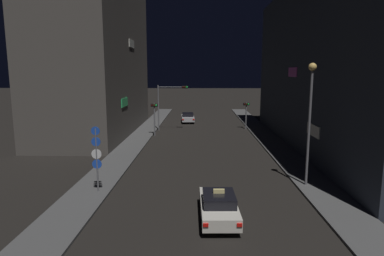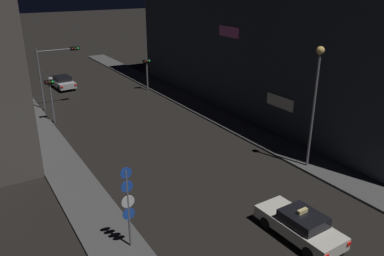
# 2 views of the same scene
# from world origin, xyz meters

# --- Properties ---
(sidewalk_left) EXTENTS (2.63, 60.30, 0.14)m
(sidewalk_left) POSITION_xyz_m (-7.25, 28.15, 0.07)
(sidewalk_left) COLOR #4C4C4C
(sidewalk_left) RESTS_ON ground_plane
(sidewalk_right) EXTENTS (2.63, 60.30, 0.14)m
(sidewalk_right) POSITION_xyz_m (7.25, 28.15, 0.07)
(sidewalk_right) COLOR #4C4C4C
(sidewalk_right) RESTS_ON ground_plane
(building_facade_left) EXTENTS (8.42, 23.53, 23.36)m
(building_facade_left) POSITION_xyz_m (-12.73, 32.46, 11.68)
(building_facade_left) COLOR #514C47
(building_facade_left) RESTS_ON ground_plane
(building_facade_right) EXTENTS (8.50, 33.78, 16.13)m
(building_facade_right) POSITION_xyz_m (12.77, 24.64, 8.06)
(building_facade_right) COLOR #282D38
(building_facade_right) RESTS_ON ground_plane
(taxi) EXTENTS (1.93, 4.50, 1.62)m
(taxi) POSITION_xyz_m (0.58, 7.90, 0.74)
(taxi) COLOR silver
(taxi) RESTS_ON ground_plane
(far_car) EXTENTS (2.13, 4.57, 1.42)m
(far_car) POSITION_xyz_m (-2.20, 41.46, 0.73)
(far_car) COLOR #B7B7BC
(far_car) RESTS_ON ground_plane
(traffic_light_overhead) EXTENTS (3.90, 0.41, 5.81)m
(traffic_light_overhead) POSITION_xyz_m (-4.30, 34.23, 4.14)
(traffic_light_overhead) COLOR slate
(traffic_light_overhead) RESTS_ON ground_plane
(traffic_light_left_kerb) EXTENTS (0.80, 0.42, 3.88)m
(traffic_light_left_kerb) POSITION_xyz_m (-5.68, 30.42, 2.77)
(traffic_light_left_kerb) COLOR slate
(traffic_light_left_kerb) RESTS_ON ground_plane
(traffic_light_right_kerb) EXTENTS (0.80, 0.41, 3.55)m
(traffic_light_right_kerb) POSITION_xyz_m (5.68, 35.58, 2.55)
(traffic_light_right_kerb) COLOR slate
(traffic_light_right_kerb) RESTS_ON ground_plane
(sign_pole_left) EXTENTS (0.61, 0.10, 4.06)m
(sign_pole_left) POSITION_xyz_m (-6.65, 11.41, 2.47)
(sign_pole_left) COLOR slate
(sign_pole_left) RESTS_ON sidewalk_left
(street_lamp_near_block) EXTENTS (0.50, 0.50, 7.84)m
(street_lamp_near_block) POSITION_xyz_m (6.57, 12.98, 5.36)
(street_lamp_near_block) COLOR slate
(street_lamp_near_block) RESTS_ON sidewalk_right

